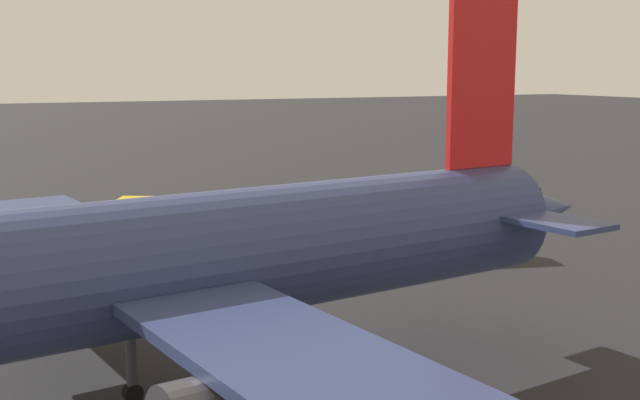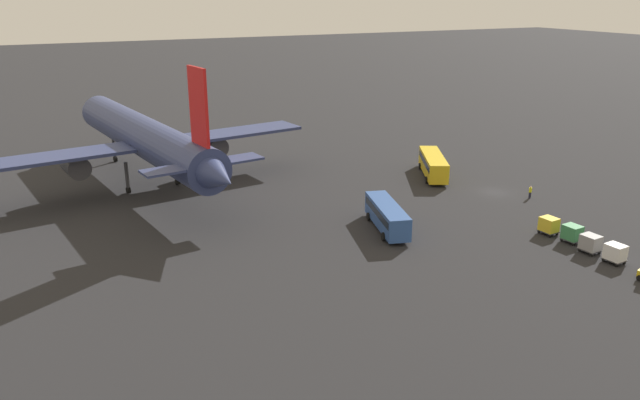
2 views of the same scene
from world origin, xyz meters
name	(u,v)px [view 1 (image 1 of 2)]	position (x,y,z in m)	size (l,w,h in m)	color
ground_plane	(277,219)	(0.00, 0.00, 0.00)	(600.00, 600.00, 0.00)	#232326
airplane	(119,273)	(24.33, 43.42, 7.17)	(54.97, 47.34, 19.07)	navy
shuttle_bus_near	(184,212)	(10.54, 3.15, 1.97)	(12.12, 8.08, 3.28)	gold
shuttle_bus_far	(440,235)	(-5.63, 21.39, 1.88)	(11.20, 5.41, 3.13)	#2D5199
baggage_tug	(535,198)	(-28.84, 5.39, 0.94)	(2.69, 2.27, 2.10)	gold
worker_person	(303,204)	(-4.15, -2.56, 0.87)	(0.38, 0.38, 1.74)	#1E1E2D
cargo_cart_white	(500,198)	(-24.31, 4.99, 1.19)	(2.14, 1.86, 2.06)	#38383D
cargo_cart_grey	(478,200)	(-21.29, 5.20, 1.19)	(2.14, 1.86, 2.06)	#38383D
cargo_cart_green	(452,201)	(-18.27, 4.69, 1.19)	(2.14, 1.86, 2.06)	#38383D
cargo_cart_yellow	(430,204)	(-15.24, 5.17, 1.19)	(2.14, 1.86, 2.06)	#38383D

